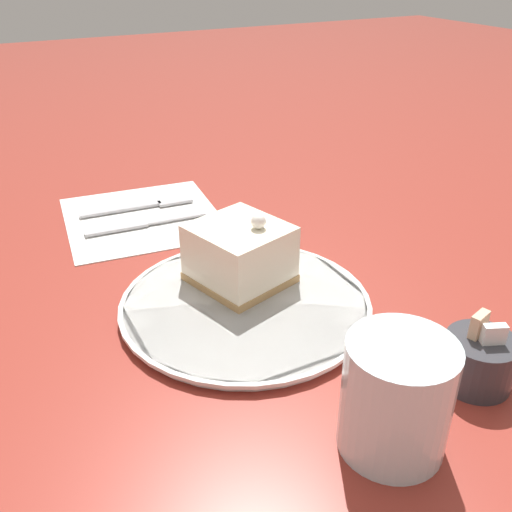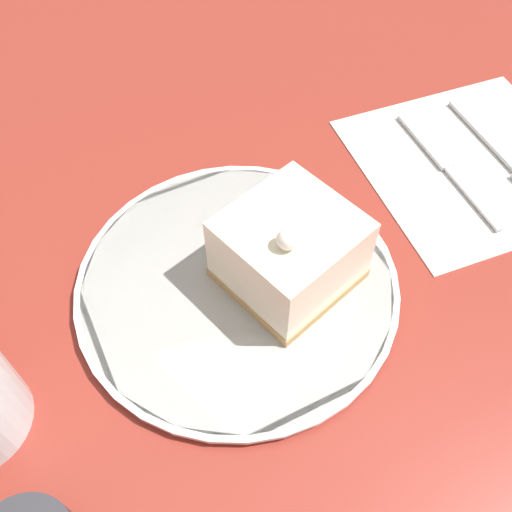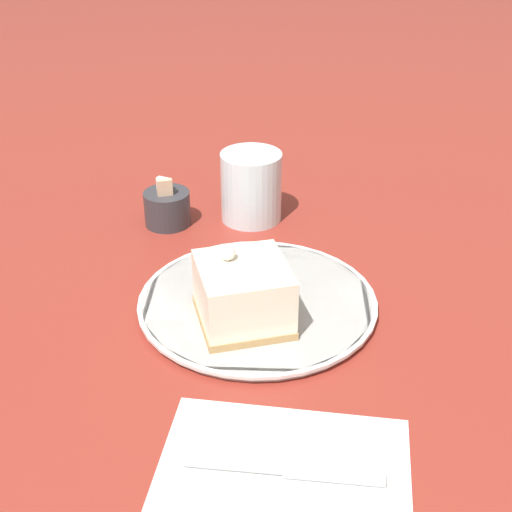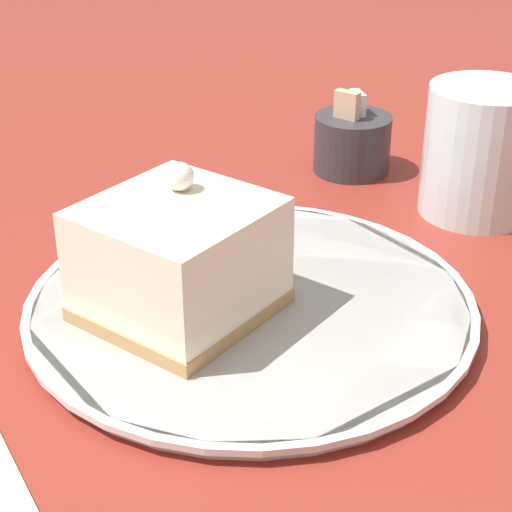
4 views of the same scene
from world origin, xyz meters
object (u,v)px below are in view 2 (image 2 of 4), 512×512
object	(u,v)px
plate	(237,284)
fork	(510,162)
knife	(439,157)
cake_slice	(290,251)

from	to	relation	value
plate	fork	distance (m)	0.30
fork	knife	size ratio (longest dim) A/B	1.00
cake_slice	knife	xyz separation A→B (m)	(-0.20, -0.06, -0.04)
plate	cake_slice	distance (m)	0.06
plate	cake_slice	size ratio (longest dim) A/B	2.23
fork	cake_slice	bearing A→B (deg)	9.21
knife	cake_slice	bearing A→B (deg)	20.75
cake_slice	knife	bearing A→B (deg)	179.81
plate	knife	distance (m)	0.25
fork	knife	xyz separation A→B (m)	(0.06, -0.04, 0.00)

